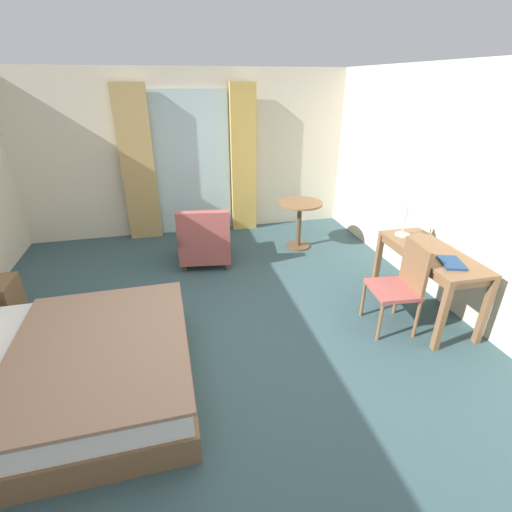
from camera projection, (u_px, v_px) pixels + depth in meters
name	position (u px, v px, depth m)	size (l,w,h in m)	color
ground	(222.00, 343.00, 3.74)	(5.87, 6.87, 0.10)	#334C51
wall_back	(189.00, 155.00, 5.95)	(5.47, 0.12, 2.57)	beige
wall_right	(478.00, 199.00, 3.73)	(0.12, 6.47, 2.57)	beige
balcony_glass_door	(192.00, 165.00, 5.95)	(1.23, 0.02, 2.26)	silver
curtain_panel_left	(138.00, 166.00, 5.67)	(0.50, 0.10, 2.36)	tan
curtain_panel_right	(244.00, 161.00, 6.02)	(0.41, 0.10, 2.36)	tan
bed	(49.00, 374.00, 2.92)	(2.15, 1.78, 1.02)	brown
writing_desk	(430.00, 259.00, 3.87)	(0.56, 1.26, 0.77)	brown
desk_chair	(401.00, 282.00, 3.71)	(0.47, 0.51, 0.94)	#9E4C47
desk_lamp	(404.00, 214.00, 4.02)	(0.24, 0.23, 0.43)	#B7B2A8
closed_book	(451.00, 263.00, 3.53)	(0.19, 0.29, 0.03)	navy
armchair_by_window	(205.00, 241.00, 5.14)	(0.79, 0.83, 0.85)	#9E4C47
round_cafe_table	(300.00, 214.00, 5.57)	(0.67, 0.67, 0.73)	brown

